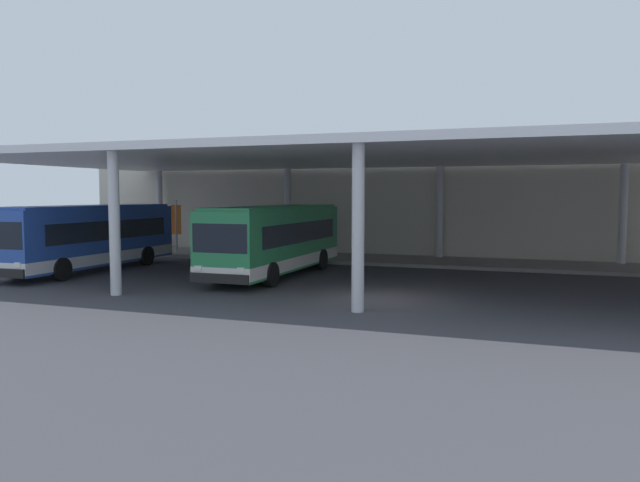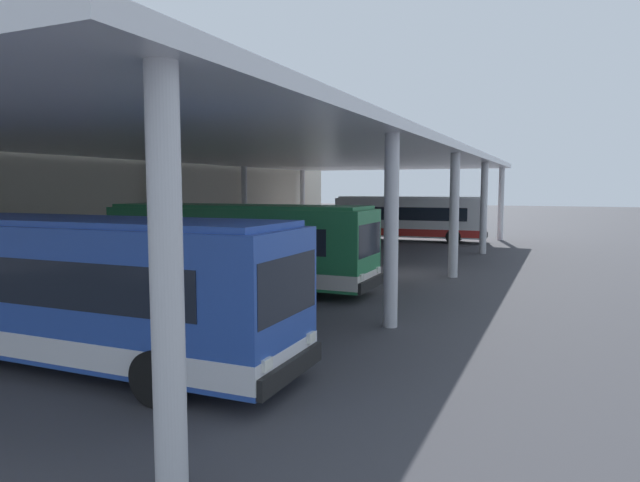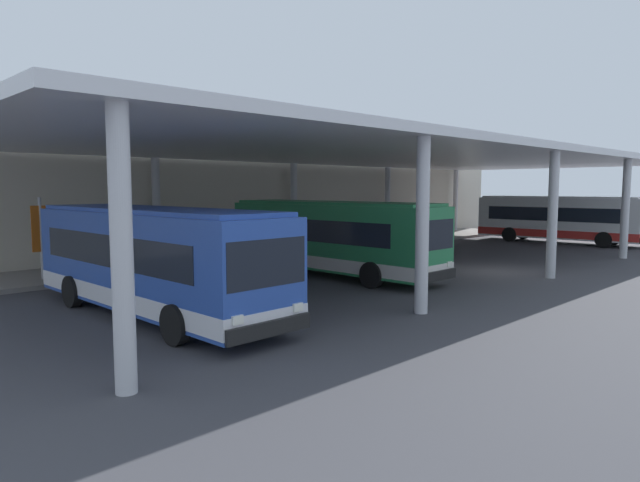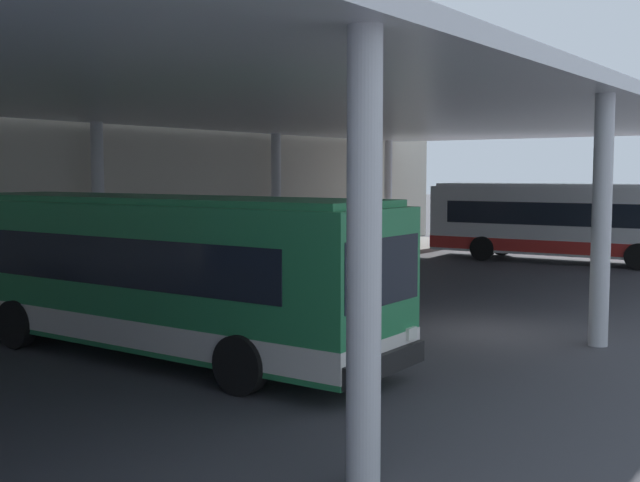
% 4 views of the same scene
% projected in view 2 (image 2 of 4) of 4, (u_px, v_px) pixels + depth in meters
% --- Properties ---
extents(ground_plane, '(200.00, 200.00, 0.00)m').
position_uv_depth(ground_plane, '(396.00, 273.00, 24.68)').
color(ground_plane, '#3D3D42').
extents(platform_kerb, '(42.00, 4.50, 0.18)m').
position_uv_depth(platform_kerb, '(181.00, 258.00, 29.40)').
color(platform_kerb, gray).
rests_on(platform_kerb, ground).
extents(station_building_facade, '(48.00, 1.60, 7.19)m').
position_uv_depth(station_building_facade, '(131.00, 192.00, 30.37)').
color(station_building_facade, beige).
rests_on(station_building_facade, ground).
extents(canopy_shelter, '(40.00, 17.00, 5.55)m').
position_uv_depth(canopy_shelter, '(285.00, 156.00, 26.38)').
color(canopy_shelter, silver).
rests_on(canopy_shelter, ground).
extents(bus_nearest_bay, '(2.87, 10.58, 3.17)m').
position_uv_depth(bus_nearest_bay, '(71.00, 288.00, 11.92)').
color(bus_nearest_bay, '#284CA8').
rests_on(bus_nearest_bay, ground).
extents(bus_second_bay, '(2.80, 10.55, 3.17)m').
position_uv_depth(bus_second_bay, '(238.00, 245.00, 20.88)').
color(bus_second_bay, '#28844C').
rests_on(bus_second_bay, ground).
extents(bus_middle_bay, '(3.16, 10.66, 3.17)m').
position_uv_depth(bus_middle_bay, '(410.00, 218.00, 39.56)').
color(bus_middle_bay, white).
rests_on(bus_middle_bay, ground).
extents(trash_bin, '(0.52, 0.52, 0.98)m').
position_uv_depth(trash_bin, '(41.00, 270.00, 21.15)').
color(trash_bin, '#33383D').
rests_on(trash_bin, platform_kerb).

